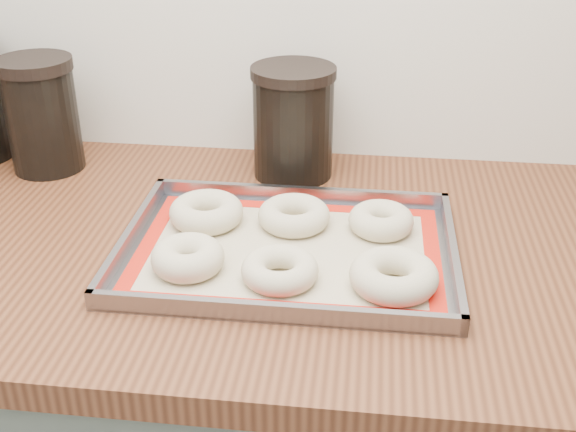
# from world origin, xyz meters

# --- Properties ---
(countertop) EXTENTS (3.06, 0.68, 0.04)m
(countertop) POSITION_xyz_m (0.00, 1.68, 0.88)
(countertop) COLOR brown
(countertop) RESTS_ON cabinet
(baking_tray) EXTENTS (0.46, 0.33, 0.03)m
(baking_tray) POSITION_xyz_m (0.22, 1.64, 0.91)
(baking_tray) COLOR gray
(baking_tray) RESTS_ON countertop
(baking_mat) EXTENTS (0.42, 0.29, 0.00)m
(baking_mat) POSITION_xyz_m (0.22, 1.64, 0.90)
(baking_mat) COLOR #C6B793
(baking_mat) RESTS_ON baking_tray
(bagel_front_left) EXTENTS (0.10, 0.10, 0.04)m
(bagel_front_left) POSITION_xyz_m (0.09, 1.57, 0.92)
(bagel_front_left) COLOR beige
(bagel_front_left) RESTS_ON baking_mat
(bagel_front_mid) EXTENTS (0.12, 0.12, 0.03)m
(bagel_front_mid) POSITION_xyz_m (0.22, 1.56, 0.92)
(bagel_front_mid) COLOR beige
(bagel_front_mid) RESTS_ON baking_mat
(bagel_front_right) EXTENTS (0.12, 0.12, 0.04)m
(bagel_front_right) POSITION_xyz_m (0.36, 1.56, 0.92)
(bagel_front_right) COLOR beige
(bagel_front_right) RESTS_ON baking_mat
(bagel_back_left) EXTENTS (0.14, 0.14, 0.04)m
(bagel_back_left) POSITION_xyz_m (0.09, 1.70, 0.92)
(bagel_back_left) COLOR beige
(bagel_back_left) RESTS_ON baking_mat
(bagel_back_mid) EXTENTS (0.13, 0.13, 0.03)m
(bagel_back_mid) POSITION_xyz_m (0.22, 1.71, 0.92)
(bagel_back_mid) COLOR beige
(bagel_back_mid) RESTS_ON baking_mat
(bagel_back_right) EXTENTS (0.11, 0.11, 0.04)m
(bagel_back_right) POSITION_xyz_m (0.35, 1.71, 0.92)
(bagel_back_right) COLOR beige
(bagel_back_right) RESTS_ON baking_mat
(canister_mid) EXTENTS (0.13, 0.13, 0.19)m
(canister_mid) POSITION_xyz_m (-0.23, 1.88, 1.00)
(canister_mid) COLOR black
(canister_mid) RESTS_ON countertop
(canister_right) EXTENTS (0.14, 0.14, 0.19)m
(canister_right) POSITION_xyz_m (0.20, 1.90, 0.99)
(canister_right) COLOR black
(canister_right) RESTS_ON countertop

